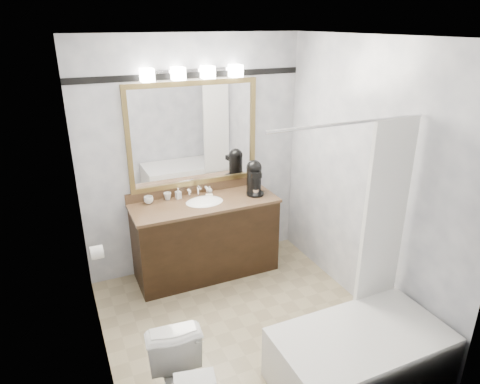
{
  "coord_description": "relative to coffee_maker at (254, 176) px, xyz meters",
  "views": [
    {
      "loc": [
        -1.34,
        -2.86,
        2.6
      ],
      "look_at": [
        0.11,
        0.35,
        1.18
      ],
      "focal_mm": 32.0,
      "sensor_mm": 36.0,
      "label": 1
    }
  ],
  "objects": [
    {
      "name": "vanity",
      "position": [
        -0.58,
        -0.01,
        -0.6
      ],
      "size": [
        1.53,
        0.58,
        0.97
      ],
      "color": "black",
      "rests_on": "ground"
    },
    {
      "name": "soap_bottle_b",
      "position": [
        -0.45,
        0.19,
        -0.15
      ],
      "size": [
        0.07,
        0.07,
        0.08
      ],
      "primitive_type": "imported",
      "rotation": [
        0.0,
        0.0,
        0.21
      ],
      "color": "white",
      "rests_on": "vanity"
    },
    {
      "name": "room",
      "position": [
        -0.58,
        -1.03,
        0.21
      ],
      "size": [
        2.42,
        2.62,
        2.52
      ],
      "color": "#9B8C69",
      "rests_on": "ground"
    },
    {
      "name": "soap_bottle_a",
      "position": [
        -0.8,
        0.18,
        -0.13
      ],
      "size": [
        0.06,
        0.06,
        0.12
      ],
      "primitive_type": "imported",
      "rotation": [
        0.0,
        0.0,
        0.2
      ],
      "color": "white",
      "rests_on": "vanity"
    },
    {
      "name": "tissue_box",
      "position": [
        -1.41,
        -2.15,
        -0.31
      ],
      "size": [
        0.25,
        0.17,
        0.09
      ],
      "primitive_type": "cube",
      "rotation": [
        0.0,
        0.0,
        -0.21
      ],
      "color": "white",
      "rests_on": "toilet"
    },
    {
      "name": "mirror",
      "position": [
        -0.58,
        0.26,
        0.46
      ],
      "size": [
        1.4,
        0.04,
        1.1
      ],
      "color": "olive",
      "rests_on": "room"
    },
    {
      "name": "tp_roll",
      "position": [
        -1.72,
        -0.36,
        -0.34
      ],
      "size": [
        0.11,
        0.12,
        0.12
      ],
      "primitive_type": "cylinder",
      "rotation": [
        0.0,
        1.57,
        0.0
      ],
      "color": "white",
      "rests_on": "room"
    },
    {
      "name": "vanity_light_bar",
      "position": [
        -0.58,
        0.2,
        1.09
      ],
      "size": [
        1.02,
        0.14,
        0.12
      ],
      "color": "silver",
      "rests_on": "room"
    },
    {
      "name": "soap_bar",
      "position": [
        -0.48,
        0.11,
        -0.18
      ],
      "size": [
        0.08,
        0.06,
        0.02
      ],
      "primitive_type": "cube",
      "rotation": [
        0.0,
        0.0,
        -0.24
      ],
      "color": "beige",
      "rests_on": "vanity"
    },
    {
      "name": "bathtub",
      "position": [
        -0.02,
        -1.92,
        -0.76
      ],
      "size": [
        1.3,
        0.75,
        1.96
      ],
      "color": "white",
      "rests_on": "ground"
    },
    {
      "name": "cup_left",
      "position": [
        -1.12,
        0.19,
        -0.15
      ],
      "size": [
        0.1,
        0.1,
        0.08
      ],
      "primitive_type": "imported",
      "rotation": [
        0.0,
        0.0,
        -0.1
      ],
      "color": "white",
      "rests_on": "vanity"
    },
    {
      "name": "accent_stripe",
      "position": [
        -0.58,
        0.27,
        1.06
      ],
      "size": [
        2.4,
        0.01,
        0.06
      ],
      "primitive_type": "cube",
      "color": "black",
      "rests_on": "room"
    },
    {
      "name": "cup_right",
      "position": [
        -0.91,
        0.21,
        -0.15
      ],
      "size": [
        0.11,
        0.11,
        0.08
      ],
      "primitive_type": "imported",
      "rotation": [
        0.0,
        0.0,
        0.38
      ],
      "color": "white",
      "rests_on": "vanity"
    },
    {
      "name": "coffee_maker",
      "position": [
        0.0,
        0.0,
        0.0
      ],
      "size": [
        0.19,
        0.24,
        0.37
      ],
      "rotation": [
        0.0,
        0.0,
        -0.22
      ],
      "color": "black",
      "rests_on": "vanity"
    }
  ]
}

